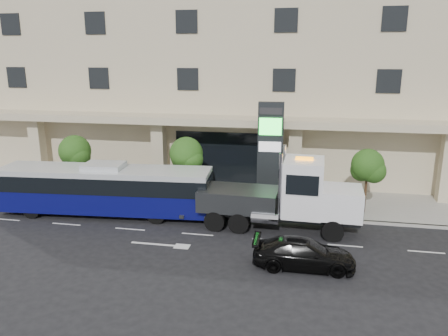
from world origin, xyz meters
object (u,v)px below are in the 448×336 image
object	(u,v)px
tow_truck	(286,197)
city_bus	(105,189)
signage_pylon	(270,152)
black_sedan	(304,253)

from	to	relation	value
tow_truck	city_bus	bearing A→B (deg)	-179.86
city_bus	tow_truck	xyz separation A→B (m)	(11.13, -0.34, 0.25)
tow_truck	signage_pylon	world-z (taller)	signage_pylon
black_sedan	city_bus	bearing A→B (deg)	66.94
city_bus	tow_truck	distance (m)	11.14
tow_truck	black_sedan	xyz separation A→B (m)	(1.10, -4.49, -1.24)
tow_truck	black_sedan	size ratio (longest dim) A/B	2.16
tow_truck	black_sedan	bearing A→B (deg)	-74.36
tow_truck	black_sedan	distance (m)	4.78
black_sedan	signage_pylon	xyz separation A→B (m)	(-2.45, 9.09, 2.82)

